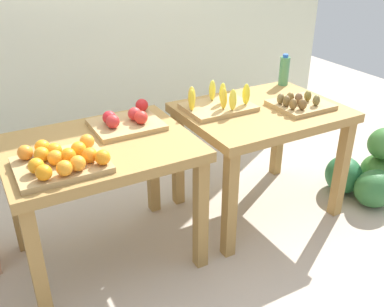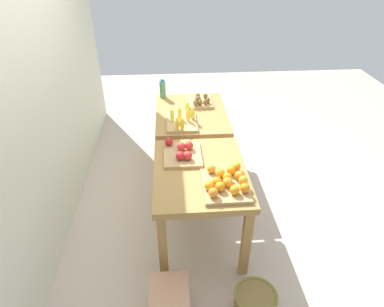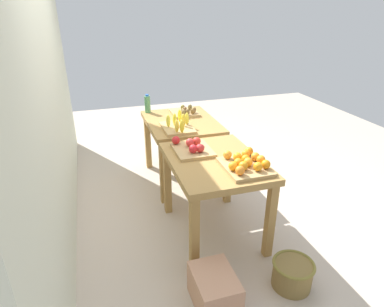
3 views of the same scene
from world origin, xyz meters
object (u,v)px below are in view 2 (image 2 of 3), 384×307
at_px(water_bottle, 163,89).
at_px(cardboard_produce_box, 170,305).
at_px(apple_bin, 182,153).
at_px(orange_bin, 226,182).
at_px(watermelon_pile, 205,122).
at_px(kiwi_bin, 199,101).
at_px(wicker_basket, 255,303).
at_px(display_table_left, 200,181).
at_px(banana_crate, 182,120).
at_px(display_table_right, 191,121).

distance_m(water_bottle, cardboard_produce_box, 2.50).
distance_m(apple_bin, water_bottle, 1.34).
relative_size(orange_bin, watermelon_pile, 0.65).
relative_size(water_bottle, watermelon_pile, 0.34).
bearing_deg(kiwi_bin, wicker_basket, -173.79).
height_order(display_table_left, wicker_basket, display_table_left).
relative_size(orange_bin, water_bottle, 1.88).
height_order(banana_crate, kiwi_bin, banana_crate).
bearing_deg(wicker_basket, display_table_left, 22.62).
bearing_deg(water_bottle, display_table_right, -143.75).
bearing_deg(orange_bin, watermelon_pile, -1.93).
bearing_deg(water_bottle, display_table_left, -168.38).
bearing_deg(banana_crate, water_bottle, 16.05).
distance_m(banana_crate, kiwi_bin, 0.54).
bearing_deg(display_table_right, water_bottle, 36.25).
relative_size(display_table_left, apple_bin, 2.54).
height_order(display_table_right, water_bottle, water_bottle).
xyz_separation_m(orange_bin, kiwi_bin, (1.58, 0.07, -0.01)).
height_order(orange_bin, watermelon_pile, orange_bin).
distance_m(display_table_left, cardboard_produce_box, 1.02).
xyz_separation_m(orange_bin, cardboard_produce_box, (-0.58, 0.48, -0.69)).
distance_m(display_table_left, water_bottle, 1.61).
relative_size(display_table_right, water_bottle, 4.45).
xyz_separation_m(display_table_left, water_bottle, (1.56, 0.32, 0.23)).
height_order(display_table_left, apple_bin, apple_bin).
height_order(banana_crate, water_bottle, water_bottle).
relative_size(orange_bin, apple_bin, 1.08).
bearing_deg(watermelon_pile, banana_crate, 162.04).
bearing_deg(display_table_left, water_bottle, 11.62).
bearing_deg(apple_bin, wicker_basket, -155.11).
distance_m(banana_crate, wicker_basket, 1.89).
height_order(apple_bin, kiwi_bin, apple_bin).
bearing_deg(orange_bin, display_table_right, 7.65).
distance_m(apple_bin, watermelon_pile, 1.93).
distance_m(watermelon_pile, cardboard_produce_box, 2.88).
bearing_deg(watermelon_pile, wicker_basket, -178.15).
bearing_deg(kiwi_bin, display_table_right, 152.36).
relative_size(display_table_right, wicker_basket, 3.15).
xyz_separation_m(banana_crate, water_bottle, (0.71, 0.20, 0.07)).
height_order(orange_bin, kiwi_bin, orange_bin).
height_order(water_bottle, cardboard_produce_box, water_bottle).
relative_size(apple_bin, wicker_basket, 1.24).
bearing_deg(display_table_left, orange_bin, -142.65).
relative_size(watermelon_pile, wicker_basket, 2.06).
height_order(apple_bin, watermelon_pile, apple_bin).
bearing_deg(display_table_right, banana_crate, 157.05).
xyz_separation_m(apple_bin, cardboard_produce_box, (-1.05, 0.15, -0.68)).
xyz_separation_m(apple_bin, water_bottle, (1.33, 0.17, 0.07)).
bearing_deg(orange_bin, cardboard_produce_box, 140.35).
height_order(kiwi_bin, watermelon_pile, kiwi_bin).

